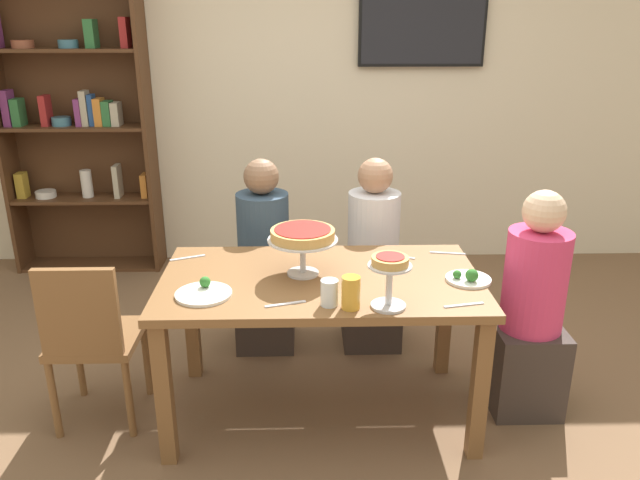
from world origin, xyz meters
name	(u,v)px	position (x,y,z in m)	size (l,w,h in m)	color
ground_plane	(321,410)	(0.00, 0.00, 0.00)	(12.00, 12.00, 0.00)	brown
rear_partition	(313,84)	(0.00, 2.20, 1.40)	(8.00, 0.12, 2.80)	beige
dining_table	(321,296)	(0.00, 0.00, 0.64)	(1.50, 0.84, 0.74)	brown
bookshelf	(77,124)	(-1.77, 2.02, 1.13)	(1.10, 0.30, 2.21)	#4C2D19
television	(422,27)	(0.80, 2.11, 1.81)	(0.94, 0.05, 0.55)	black
diner_far_left	(264,269)	(-0.31, 0.70, 0.49)	(0.34, 0.34, 1.15)	#382D28
diner_head_east	(530,320)	(1.03, 0.02, 0.49)	(0.34, 0.34, 1.15)	#382D28
diner_far_right	(372,267)	(0.33, 0.71, 0.49)	(0.34, 0.34, 1.15)	#382D28
chair_head_west	(91,335)	(-1.08, -0.07, 0.49)	(0.40, 0.40, 0.87)	brown
deep_dish_pizza_stand	(303,237)	(-0.08, 0.04, 0.93)	(0.33, 0.33, 0.23)	silver
personal_pizza_stand	(390,272)	(0.28, -0.32, 0.90)	(0.18, 0.18, 0.23)	silver
salad_plate_near_diner	(468,278)	(0.68, -0.07, 0.76)	(0.21, 0.21, 0.07)	white
salad_plate_far_diner	(204,292)	(-0.52, -0.18, 0.75)	(0.25, 0.25, 0.06)	white
beer_glass_amber_tall	(351,293)	(0.12, -0.33, 0.81)	(0.08, 0.08, 0.14)	gold
water_glass_clear_near	(329,293)	(0.03, -0.30, 0.80)	(0.08, 0.08, 0.11)	white
cutlery_fork_near	(285,304)	(-0.16, -0.29, 0.74)	(0.18, 0.02, 0.01)	silver
cutlery_knife_near	(188,258)	(-0.67, 0.26, 0.74)	(0.18, 0.02, 0.01)	silver
cutlery_fork_far	(464,305)	(0.60, -0.32, 0.74)	(0.18, 0.02, 0.01)	silver
cutlery_knife_far	(397,256)	(0.40, 0.25, 0.74)	(0.18, 0.02, 0.01)	silver
cutlery_spare_fork	(447,253)	(0.66, 0.29, 0.74)	(0.18, 0.02, 0.01)	silver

